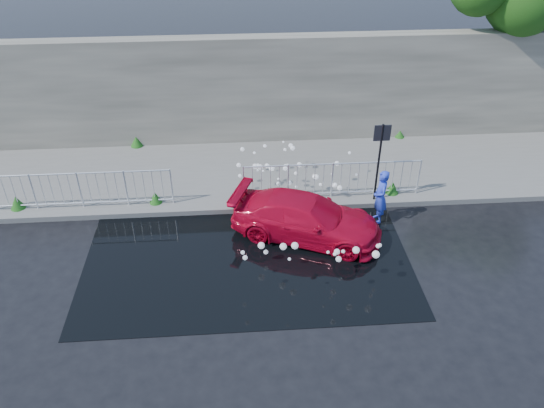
{
  "coord_description": "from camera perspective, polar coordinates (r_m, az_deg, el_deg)",
  "views": [
    {
      "loc": [
        0.36,
        -9.27,
        8.52
      ],
      "look_at": [
        1.18,
        1.82,
        1.0
      ],
      "focal_mm": 35.0,
      "sensor_mm": 36.0,
      "label": 1
    }
  ],
  "objects": [
    {
      "name": "pavement",
      "position": [
        16.59,
        -4.9,
        3.32
      ],
      "size": [
        30.0,
        4.0,
        0.15
      ],
      "primitive_type": "cube",
      "color": "#62615D",
      "rests_on": "ground"
    },
    {
      "name": "curb",
      "position": [
        14.9,
        -4.88,
        -0.58
      ],
      "size": [
        30.0,
        0.25,
        0.16
      ],
      "primitive_type": "cube",
      "color": "#62615D",
      "rests_on": "ground"
    },
    {
      "name": "red_car",
      "position": [
        13.7,
        3.74,
        -1.51
      ],
      "size": [
        4.2,
        2.9,
        1.13
      ],
      "primitive_type": "imported",
      "rotation": [
        0.0,
        0.0,
        1.19
      ],
      "color": "#BA0724",
      "rests_on": "ground"
    },
    {
      "name": "person",
      "position": [
        14.4,
        11.58,
        0.75
      ],
      "size": [
        0.39,
        0.58,
        1.55
      ],
      "primitive_type": "imported",
      "rotation": [
        0.0,
        0.0,
        -1.61
      ],
      "color": "blue",
      "rests_on": "ground"
    },
    {
      "name": "weeds",
      "position": [
        15.95,
        -6.36,
        2.91
      ],
      "size": [
        12.17,
        3.93,
        0.38
      ],
      "color": "#144D14",
      "rests_on": "pavement"
    },
    {
      "name": "puddle",
      "position": [
        13.34,
        -2.68,
        -5.63
      ],
      "size": [
        8.0,
        5.0,
        0.01
      ],
      "primitive_type": "cube",
      "color": "black",
      "rests_on": "ground"
    },
    {
      "name": "ground",
      "position": [
        12.6,
        -4.82,
        -8.64
      ],
      "size": [
        90.0,
        90.0,
        0.0
      ],
      "primitive_type": "plane",
      "color": "black",
      "rests_on": "ground"
    },
    {
      "name": "water_spray",
      "position": [
        14.29,
        2.16,
        0.91
      ],
      "size": [
        3.52,
        5.69,
        1.07
      ],
      "color": "white",
      "rests_on": "ground"
    },
    {
      "name": "railing_left",
      "position": [
        15.46,
        -19.99,
        1.56
      ],
      "size": [
        5.05,
        0.05,
        1.1
      ],
      "color": "silver",
      "rests_on": "pavement"
    },
    {
      "name": "retaining_wall",
      "position": [
        17.76,
        -5.21,
        12.03
      ],
      "size": [
        30.0,
        0.6,
        3.5
      ],
      "primitive_type": "cube",
      "color": "#545046",
      "rests_on": "pavement"
    },
    {
      "name": "railing_right",
      "position": [
        15.06,
        6.48,
        2.7
      ],
      "size": [
        5.05,
        0.05,
        1.1
      ],
      "color": "silver",
      "rests_on": "pavement"
    },
    {
      "name": "sign_post",
      "position": [
        14.63,
        11.54,
        5.65
      ],
      "size": [
        0.45,
        0.06,
        2.5
      ],
      "color": "black",
      "rests_on": "ground"
    }
  ]
}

